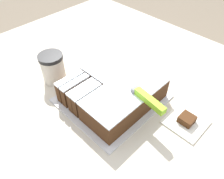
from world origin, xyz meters
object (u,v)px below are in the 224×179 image
Objects in this scene: cake_board at (112,98)px; coffee_cup at (53,68)px; knife at (143,95)px; cake at (114,89)px; brownie at (187,119)px.

coffee_cup reaches higher than cake_board.
cake_board is 0.16m from knife.
cake_board is 1.13× the size of cake.
cake_board is at bearing -159.02° from brownie.
cake is 0.26m from coffee_cup.
coffee_cup is 2.53× the size of brownie.
cake is at bearing 11.03° from knife.
cake is 0.99× the size of knife.
brownie reaches higher than cake_board.
coffee_cup is (-0.36, -0.10, -0.04)m from knife.
brownie is at bearing 20.98° from cake_board.
coffee_cup is at bearing -159.80° from cake.
cake_board is at bearing 19.49° from coffee_cup.
knife is (0.12, 0.01, 0.10)m from cake_board.
knife is at bearing 3.36° from cake.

